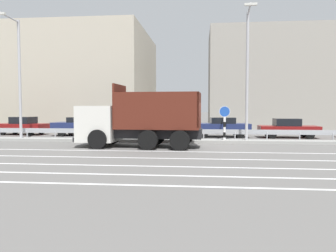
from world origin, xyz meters
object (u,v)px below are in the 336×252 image
(parked_car_3, at_px, (84,126))
(parked_car_5, at_px, (221,127))
(street_lamp_2, at_px, (247,70))
(median_road_sign, at_px, (225,124))
(parked_car_6, at_px, (288,128))
(parked_car_4, at_px, (154,127))
(parked_car_2, at_px, (23,126))
(street_lamp_1, at_px, (18,73))
(dump_truck, at_px, (126,125))

(parked_car_3, height_order, parked_car_5, parked_car_5)
(street_lamp_2, relative_size, parked_car_3, 1.69)
(median_road_sign, relative_size, parked_car_5, 0.53)
(parked_car_5, xyz_separation_m, parked_car_6, (4.88, -0.16, -0.04))
(parked_car_4, bearing_deg, street_lamp_2, 52.54)
(parked_car_6, bearing_deg, parked_car_2, -91.29)
(street_lamp_1, relative_size, parked_car_5, 1.84)
(street_lamp_1, bearing_deg, dump_truck, -17.51)
(parked_car_2, relative_size, parked_car_3, 0.85)
(parked_car_6, bearing_deg, dump_truck, -57.13)
(street_lamp_2, relative_size, parked_car_5, 1.87)
(dump_truck, relative_size, parked_car_5, 1.61)
(parked_car_2, relative_size, parked_car_4, 1.00)
(street_lamp_1, relative_size, street_lamp_2, 0.98)
(parked_car_3, distance_m, parked_car_5, 10.80)
(parked_car_2, distance_m, parked_car_5, 16.21)
(median_road_sign, distance_m, street_lamp_1, 13.96)
(dump_truck, bearing_deg, street_lamp_2, -66.82)
(street_lamp_2, distance_m, parked_car_2, 18.58)
(parked_car_4, height_order, parked_car_5, parked_car_5)
(median_road_sign, xyz_separation_m, parked_car_5, (0.04, 4.14, -0.45))
(dump_truck, xyz_separation_m, parked_car_2, (-10.46, 7.41, -0.50))
(parked_car_2, distance_m, parked_car_4, 11.02)
(median_road_sign, distance_m, parked_car_3, 11.61)
(dump_truck, height_order, parked_car_6, dump_truck)
(parked_car_3, bearing_deg, parked_car_6, 88.18)
(street_lamp_2, bearing_deg, parked_car_5, 107.70)
(dump_truck, distance_m, street_lamp_1, 8.87)
(parked_car_6, bearing_deg, parked_car_4, -91.97)
(street_lamp_1, height_order, parked_car_3, street_lamp_1)
(parked_car_6, bearing_deg, parked_car_3, -90.61)
(parked_car_3, height_order, parked_car_6, parked_car_3)
(parked_car_2, bearing_deg, parked_car_5, -87.12)
(parked_car_5, distance_m, parked_car_6, 4.89)
(parked_car_5, bearing_deg, street_lamp_1, 104.38)
(dump_truck, height_order, street_lamp_2, street_lamp_2)
(street_lamp_1, relative_size, parked_car_2, 1.95)
(median_road_sign, distance_m, parked_car_5, 4.16)
(parked_car_3, distance_m, parked_car_6, 15.69)
(median_road_sign, height_order, parked_car_6, median_road_sign)
(median_road_sign, xyz_separation_m, parked_car_6, (4.92, 3.98, -0.49))
(parked_car_2, height_order, parked_car_4, parked_car_2)
(street_lamp_1, relative_size, parked_car_6, 1.89)
(street_lamp_1, distance_m, parked_car_2, 6.74)
(median_road_sign, bearing_deg, parked_car_2, 163.79)
(dump_truck, height_order, parked_car_3, dump_truck)
(dump_truck, distance_m, parked_car_2, 12.83)
(street_lamp_2, height_order, parked_car_6, street_lamp_2)
(median_road_sign, height_order, parked_car_5, median_road_sign)
(street_lamp_1, height_order, street_lamp_2, street_lamp_2)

